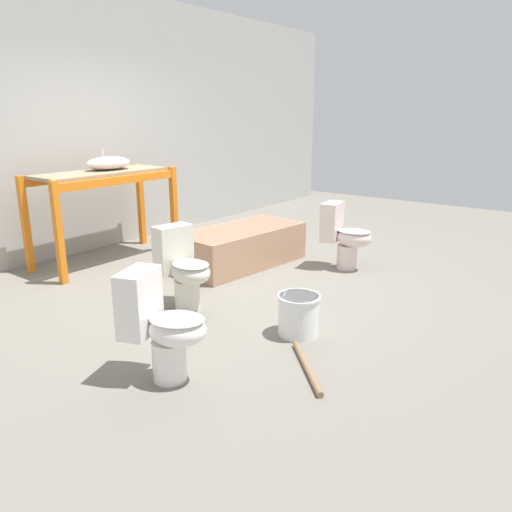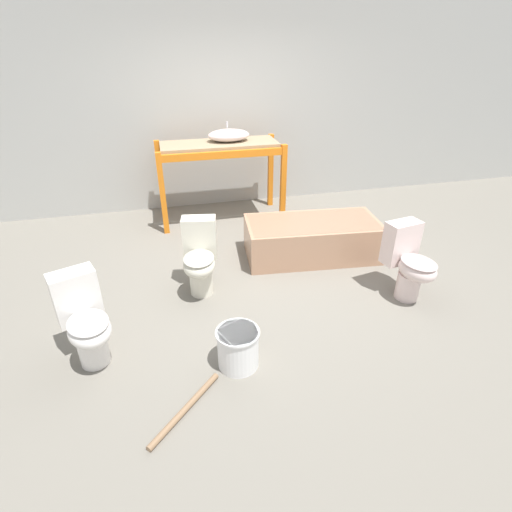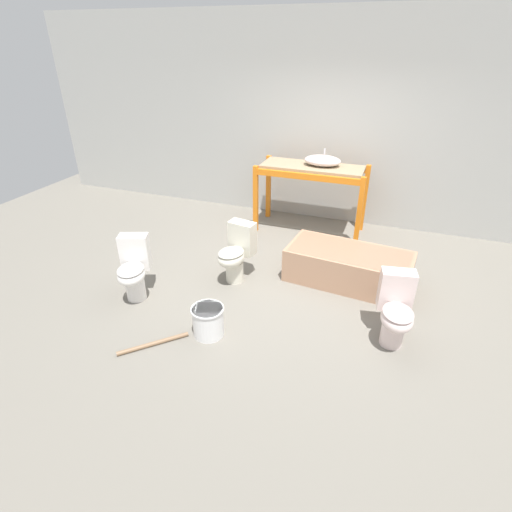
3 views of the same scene
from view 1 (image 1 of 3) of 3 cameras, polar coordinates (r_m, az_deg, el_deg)
ground_plane at (r=5.33m, az=-4.26°, el=-2.78°), size 12.00×12.00×0.00m
warehouse_wall_rear at (r=6.69m, az=-19.12°, el=14.22°), size 10.80×0.08×3.20m
shelving_rack at (r=6.09m, az=-17.11°, el=7.46°), size 1.68×0.70×1.07m
sink_basin at (r=6.17m, az=-16.50°, el=10.16°), size 0.55×0.37×0.24m
bathtub_main at (r=5.79m, az=-1.73°, el=1.41°), size 1.59×0.87×0.44m
toilet_near at (r=3.34m, az=-10.75°, el=-7.80°), size 0.50×0.63×0.75m
toilet_far at (r=5.72m, az=10.06°, el=2.34°), size 0.42×0.60×0.75m
toilet_extra at (r=4.51m, az=-8.30°, el=-1.33°), size 0.42×0.60×0.75m
bucket_white at (r=4.02m, az=4.89°, el=-6.63°), size 0.34×0.34×0.33m
loose_pipe at (r=3.56m, az=5.82°, el=-12.50°), size 0.55×0.55×0.04m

